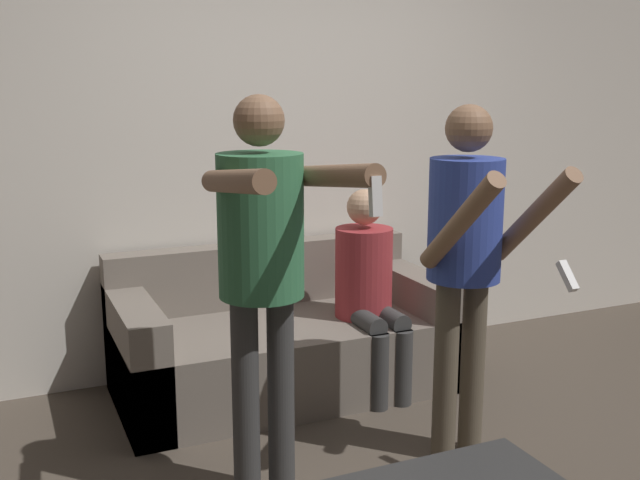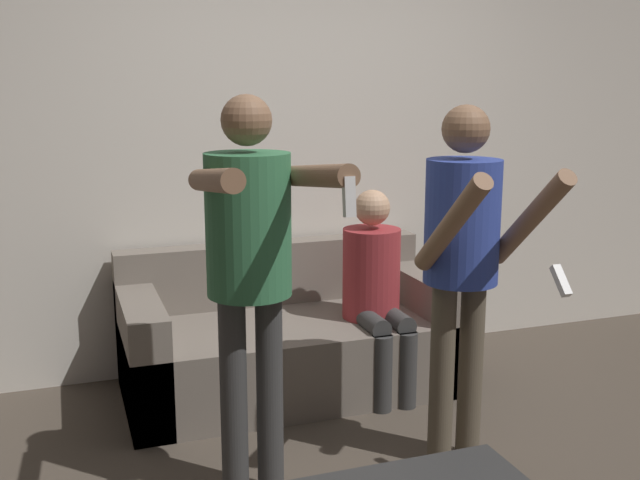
# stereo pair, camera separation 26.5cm
# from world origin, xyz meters

# --- Properties ---
(wall_back) EXTENTS (6.40, 0.06, 2.70)m
(wall_back) POSITION_xyz_m (0.00, 1.74, 1.35)
(wall_back) COLOR silver
(wall_back) RESTS_ON ground_plane
(couch) EXTENTS (1.81, 0.88, 0.78)m
(couch) POSITION_xyz_m (-0.21, 1.27, 0.27)
(couch) COLOR slate
(couch) RESTS_ON ground_plane
(person_standing_left) EXTENTS (0.45, 0.77, 1.65)m
(person_standing_left) POSITION_xyz_m (-0.68, 0.21, 1.05)
(person_standing_left) COLOR #383838
(person_standing_left) RESTS_ON ground_plane
(person_standing_right) EXTENTS (0.44, 0.67, 1.60)m
(person_standing_right) POSITION_xyz_m (0.26, 0.21, 0.99)
(person_standing_right) COLOR brown
(person_standing_right) RESTS_ON ground_plane
(person_seated) EXTENTS (0.32, 0.53, 1.13)m
(person_seated) POSITION_xyz_m (0.23, 1.07, 0.62)
(person_seated) COLOR #383838
(person_seated) RESTS_ON ground_plane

